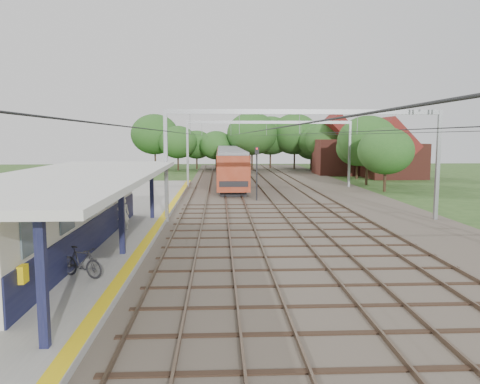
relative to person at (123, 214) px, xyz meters
name	(u,v)px	position (x,y,z in m)	size (l,w,h in m)	color
ground	(277,311)	(6.90, -11.17, -1.22)	(160.00, 160.00, 0.00)	#2D4C1E
ballast_bed	(280,193)	(10.90, 18.83, -1.17)	(18.00, 90.00, 0.10)	#473D33
platform	(123,224)	(-0.60, 2.83, -1.05)	(5.00, 52.00, 0.35)	gray
yellow_stripe	(161,220)	(1.65, 2.83, -0.87)	(0.45, 52.00, 0.01)	yellow
station_building	(58,211)	(-1.98, -4.18, 0.82)	(3.41, 18.00, 3.40)	beige
canopy	(75,177)	(-0.88, -5.18, 2.42)	(6.40, 20.00, 3.44)	#101234
rail_tracks	(254,192)	(8.40, 18.83, -1.05)	(11.80, 88.00, 0.15)	brown
catenary_system	(280,135)	(10.28, 14.11, 4.29)	(17.22, 88.00, 7.00)	gray
tree_band	(256,140)	(10.74, 45.95, 3.70)	(31.72, 30.88, 8.82)	#382619
house_near	(394,155)	(27.90, 34.83, 1.77)	(7.00, 6.12, 7.89)	brown
house_far	(344,152)	(22.90, 40.83, 2.01)	(8.00, 6.12, 8.66)	brown
person	(123,214)	(0.00, 0.00, 0.00)	(0.64, 0.42, 1.75)	silver
bicycle	(81,262)	(0.24, -8.56, -0.32)	(0.52, 1.84, 1.11)	black
train	(229,162)	(6.40, 33.56, 0.95)	(2.98, 37.04, 3.90)	black
signal_post	(257,167)	(8.25, 13.30, 1.65)	(0.34, 0.29, 4.50)	black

